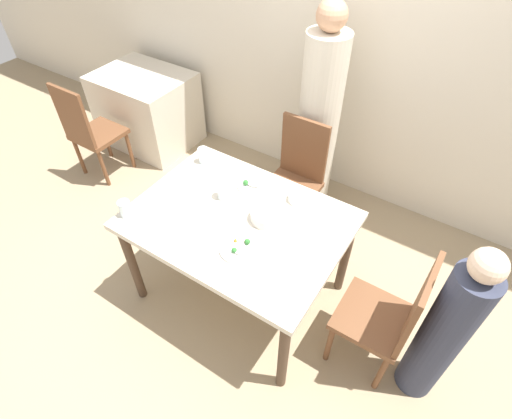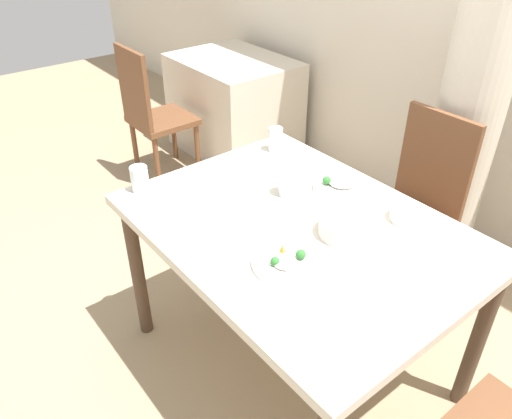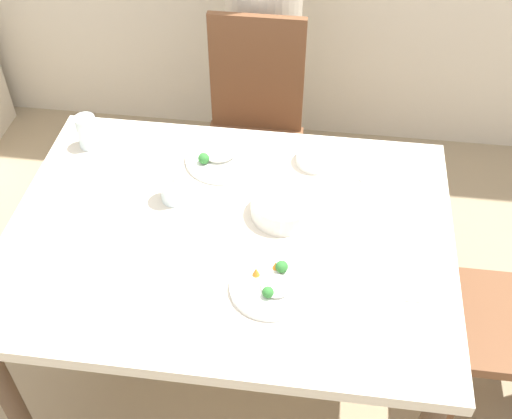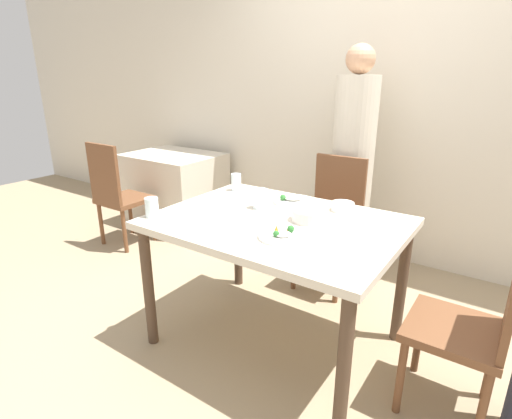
{
  "view_description": "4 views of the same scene",
  "coord_description": "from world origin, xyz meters",
  "px_view_note": "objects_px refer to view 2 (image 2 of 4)",
  "views": [
    {
      "loc": [
        1.01,
        -1.35,
        2.49
      ],
      "look_at": [
        0.13,
        -0.0,
        0.91
      ],
      "focal_mm": 28.0,
      "sensor_mm": 36.0,
      "label": 1
    },
    {
      "loc": [
        1.09,
        -1.07,
        1.83
      ],
      "look_at": [
        -0.14,
        -0.09,
        0.79
      ],
      "focal_mm": 35.0,
      "sensor_mm": 36.0,
      "label": 2
    },
    {
      "loc": [
        0.24,
        -1.26,
        2.09
      ],
      "look_at": [
        0.07,
        0.06,
        0.79
      ],
      "focal_mm": 45.0,
      "sensor_mm": 36.0,
      "label": 3
    },
    {
      "loc": [
        1.04,
        -1.71,
        1.5
      ],
      "look_at": [
        -0.14,
        0.0,
        0.79
      ],
      "focal_mm": 28.0,
      "sensor_mm": 36.0,
      "label": 4
    }
  ],
  "objects_px": {
    "plate_rice_adult": "(343,187)",
    "glass_water_tall": "(275,139)",
    "chair_adult_spot": "(414,204)",
    "person_adult": "(465,132)",
    "bowl_curry": "(345,226)"
  },
  "relations": [
    {
      "from": "chair_adult_spot",
      "to": "glass_water_tall",
      "type": "xyz_separation_m",
      "value": [
        -0.48,
        -0.5,
        0.32
      ]
    },
    {
      "from": "chair_adult_spot",
      "to": "person_adult",
      "type": "height_order",
      "value": "person_adult"
    },
    {
      "from": "chair_adult_spot",
      "to": "person_adult",
      "type": "bearing_deg",
      "value": 90.0
    },
    {
      "from": "plate_rice_adult",
      "to": "chair_adult_spot",
      "type": "bearing_deg",
      "value": 86.55
    },
    {
      "from": "plate_rice_adult",
      "to": "glass_water_tall",
      "type": "bearing_deg",
      "value": 177.83
    },
    {
      "from": "chair_adult_spot",
      "to": "plate_rice_adult",
      "type": "bearing_deg",
      "value": -93.45
    },
    {
      "from": "person_adult",
      "to": "glass_water_tall",
      "type": "bearing_deg",
      "value": -120.26
    },
    {
      "from": "chair_adult_spot",
      "to": "person_adult",
      "type": "relative_size",
      "value": 0.56
    },
    {
      "from": "bowl_curry",
      "to": "glass_water_tall",
      "type": "height_order",
      "value": "glass_water_tall"
    },
    {
      "from": "person_adult",
      "to": "glass_water_tall",
      "type": "xyz_separation_m",
      "value": [
        -0.48,
        -0.82,
        0.02
      ]
    },
    {
      "from": "glass_water_tall",
      "to": "plate_rice_adult",
      "type": "bearing_deg",
      "value": -2.17
    },
    {
      "from": "chair_adult_spot",
      "to": "person_adult",
      "type": "distance_m",
      "value": 0.44
    },
    {
      "from": "chair_adult_spot",
      "to": "bowl_curry",
      "type": "distance_m",
      "value": 0.82
    },
    {
      "from": "person_adult",
      "to": "plate_rice_adult",
      "type": "bearing_deg",
      "value": -92.13
    },
    {
      "from": "glass_water_tall",
      "to": "chair_adult_spot",
      "type": "bearing_deg",
      "value": 46.2
    }
  ]
}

